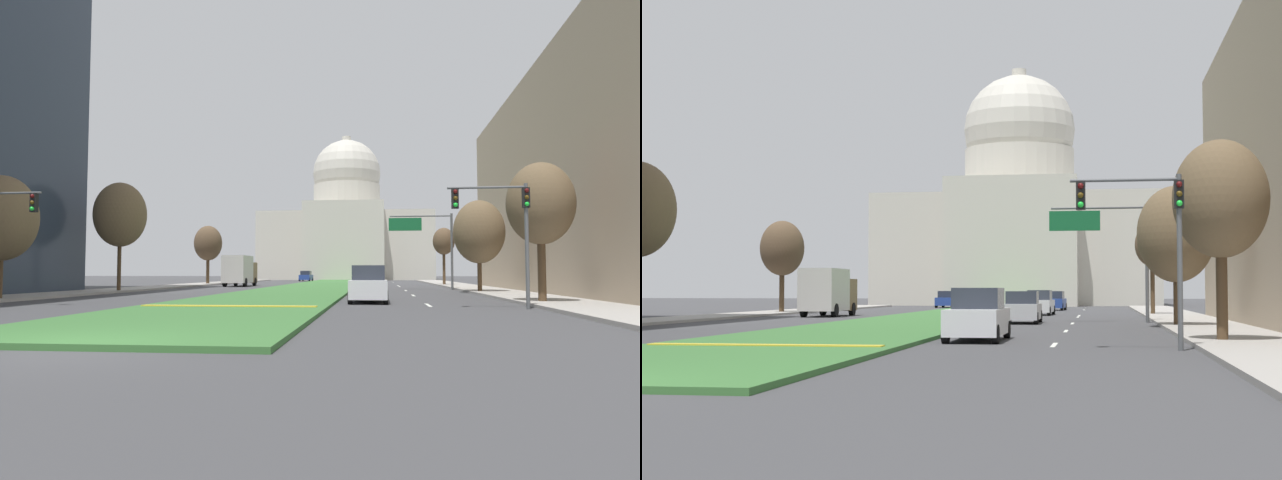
% 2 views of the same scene
% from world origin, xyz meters
% --- Properties ---
extents(ground_plane, '(260.00, 260.00, 0.00)m').
position_xyz_m(ground_plane, '(0.00, 49.35, 0.00)').
color(ground_plane, '#3D3D3F').
extents(grass_median, '(7.93, 88.84, 0.14)m').
position_xyz_m(grass_median, '(0.00, 44.42, 0.07)').
color(grass_median, '#386B33').
rests_on(grass_median, ground_plane).
extents(median_curb_nose, '(7.14, 0.50, 0.04)m').
position_xyz_m(median_curb_nose, '(0.00, 11.40, 0.16)').
color(median_curb_nose, gold).
rests_on(median_curb_nose, grass_median).
extents(lane_dashes_right, '(0.16, 65.85, 0.01)m').
position_xyz_m(lane_dashes_right, '(8.28, 50.08, 0.00)').
color(lane_dashes_right, silver).
rests_on(lane_dashes_right, ground_plane).
extents(sidewalk_left, '(4.00, 88.84, 0.15)m').
position_xyz_m(sidewalk_left, '(-14.60, 39.48, 0.07)').
color(sidewalk_left, '#9E9991').
rests_on(sidewalk_left, ground_plane).
extents(sidewalk_right, '(4.00, 88.84, 0.15)m').
position_xyz_m(sidewalk_right, '(14.60, 39.48, 0.07)').
color(sidewalk_right, '#9E9991').
rests_on(sidewalk_right, ground_plane).
extents(capitol_building, '(33.21, 22.91, 29.00)m').
position_xyz_m(capitol_building, '(0.00, 97.95, 10.34)').
color(capitol_building, beige).
rests_on(capitol_building, ground_plane).
extents(traffic_light_near_right, '(3.34, 0.35, 5.20)m').
position_xyz_m(traffic_light_near_right, '(11.26, 13.04, 3.80)').
color(traffic_light_near_right, '#515456').
rests_on(traffic_light_near_right, ground_plane).
extents(overhead_guide_sign, '(5.42, 0.20, 6.50)m').
position_xyz_m(overhead_guide_sign, '(10.31, 36.82, 4.64)').
color(overhead_guide_sign, '#515456').
rests_on(overhead_guide_sign, ground_plane).
extents(street_tree_left_near, '(3.62, 3.62, 6.63)m').
position_xyz_m(street_tree_left_near, '(-13.74, 16.55, 4.36)').
color(street_tree_left_near, '#4C3823').
rests_on(street_tree_left_near, ground_plane).
extents(street_tree_right_near, '(3.16, 3.16, 6.78)m').
position_xyz_m(street_tree_right_near, '(13.75, 16.74, 4.76)').
color(street_tree_right_near, '#4C3823').
rests_on(street_tree_right_near, ground_plane).
extents(street_tree_left_mid, '(3.89, 3.89, 8.27)m').
position_xyz_m(street_tree_left_mid, '(-13.30, 28.88, 5.82)').
color(street_tree_left_mid, '#4C3823').
rests_on(street_tree_left_mid, ground_plane).
extents(street_tree_right_mid, '(3.68, 3.68, 6.74)m').
position_xyz_m(street_tree_right_mid, '(13.34, 30.21, 4.42)').
color(street_tree_right_mid, '#4C3823').
rests_on(street_tree_right_mid, ground_plane).
extents(street_tree_left_far, '(3.33, 3.33, 7.03)m').
position_xyz_m(street_tree_left_far, '(-14.07, 52.78, 4.91)').
color(street_tree_left_far, '#4C3823').
rests_on(street_tree_left_far, ground_plane).
extents(street_tree_right_far, '(2.39, 2.39, 6.41)m').
position_xyz_m(street_tree_right_far, '(13.35, 50.94, 4.85)').
color(street_tree_right_far, '#4C3823').
rests_on(street_tree_right_far, ground_plane).
extents(sedan_lead_stopped, '(1.90, 4.58, 1.85)m').
position_xyz_m(sedan_lead_stopped, '(5.52, 17.54, 0.86)').
color(sedan_lead_stopped, silver).
rests_on(sedan_lead_stopped, ground_plane).
extents(sedan_midblock, '(1.95, 4.50, 1.71)m').
position_xyz_m(sedan_midblock, '(5.62, 34.97, 0.80)').
color(sedan_midblock, '#BCBCC1').
rests_on(sedan_midblock, ground_plane).
extents(sedan_distant, '(1.99, 4.55, 1.77)m').
position_xyz_m(sedan_distant, '(5.49, 51.48, 0.82)').
color(sedan_distant, silver).
rests_on(sedan_distant, ground_plane).
extents(sedan_far_horizon, '(2.10, 4.25, 1.68)m').
position_xyz_m(sedan_far_horizon, '(5.70, 67.59, 0.79)').
color(sedan_far_horizon, navy).
rests_on(sedan_far_horizon, ground_plane).
extents(sedan_very_far, '(1.90, 4.66, 1.68)m').
position_xyz_m(sedan_very_far, '(-5.63, 78.62, 0.79)').
color(sedan_very_far, navy).
rests_on(sedan_very_far, ground_plane).
extents(box_truck_delivery, '(2.40, 6.40, 3.20)m').
position_xyz_m(box_truck_delivery, '(-8.46, 46.09, 1.68)').
color(box_truck_delivery, brown).
rests_on(box_truck_delivery, ground_plane).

